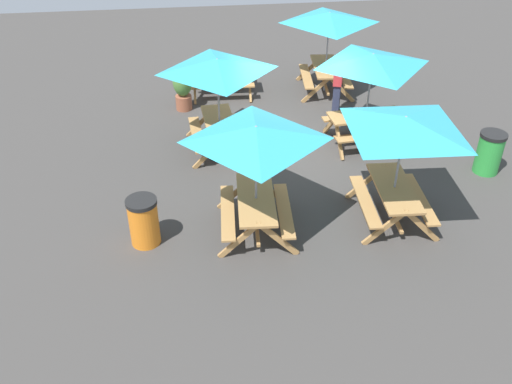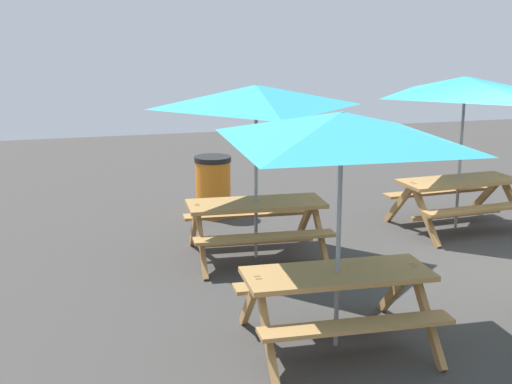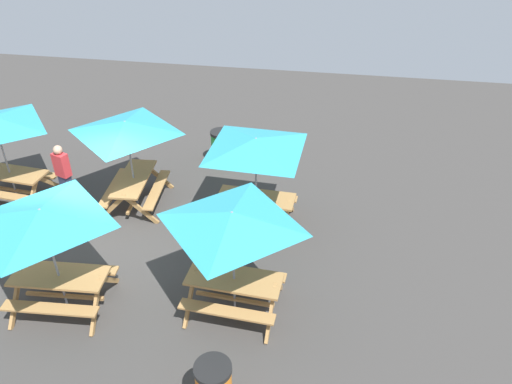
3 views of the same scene
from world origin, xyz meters
name	(u,v)px [view 2 (image 2 of 3)]	position (x,y,z in m)	size (l,w,h in m)	color
picnic_table_0	(256,109)	(3.23, -1.34, 1.99)	(2.12, 2.12, 2.34)	#A87A44
picnic_table_2	(341,145)	(3.18, 1.41, 1.99)	(2.83, 2.83, 2.34)	#A87A44
picnic_table_5	(464,98)	(-0.06, -1.81, 1.99)	(2.13, 2.13, 2.34)	#A87A44
trash_bin_orange	(213,186)	(3.35, -3.48, 0.49)	(0.59, 0.59, 0.98)	orange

